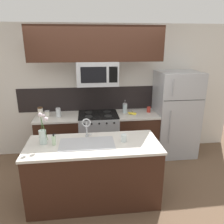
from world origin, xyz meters
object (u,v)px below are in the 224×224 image
(coffee_tin, at_px, (149,110))
(dish_soap_bottle, at_px, (54,140))
(storage_jar_short, at_px, (58,112))
(drinking_glass, at_px, (124,138))
(sink_faucet, at_px, (86,125))
(storage_jar_medium, at_px, (47,114))
(flower_vase, at_px, (43,134))
(banana_bunch, at_px, (132,113))
(stove_range, at_px, (99,136))
(french_press, at_px, (125,108))
(microwave, at_px, (97,73))
(storage_jar_tall, at_px, (41,112))
(refrigerator, at_px, (175,114))

(coffee_tin, distance_m, dish_soap_bottle, 2.12)
(storage_jar_short, bearing_deg, drinking_glass, -49.28)
(sink_faucet, bearing_deg, storage_jar_medium, 125.00)
(coffee_tin, bearing_deg, flower_vase, -146.29)
(banana_bunch, xyz_separation_m, coffee_tin, (0.36, 0.11, 0.03))
(stove_range, distance_m, coffee_tin, 1.14)
(french_press, bearing_deg, microwave, -171.40)
(sink_faucet, bearing_deg, coffee_tin, 41.40)
(storage_jar_tall, relative_size, coffee_tin, 1.69)
(refrigerator, relative_size, drinking_glass, 15.82)
(refrigerator, relative_size, sink_faucet, 5.63)
(storage_jar_short, height_order, flower_vase, flower_vase)
(sink_faucet, relative_size, drinking_glass, 2.81)
(storage_jar_tall, relative_size, french_press, 0.69)
(refrigerator, xyz_separation_m, sink_faucet, (-1.79, -1.07, 0.25))
(banana_bunch, height_order, coffee_tin, coffee_tin)
(stove_range, xyz_separation_m, storage_jar_medium, (-0.96, 0.00, 0.51))
(stove_range, bearing_deg, banana_bunch, -5.17)
(microwave, relative_size, storage_jar_tall, 4.01)
(banana_bunch, bearing_deg, sink_faucet, -131.96)
(sink_faucet, height_order, flower_vase, flower_vase)
(stove_range, bearing_deg, storage_jar_short, -178.00)
(banana_bunch, bearing_deg, drinking_glass, -107.41)
(french_press, xyz_separation_m, flower_vase, (-1.36, -1.24, 0.04))
(storage_jar_medium, bearing_deg, coffee_tin, 1.37)
(storage_jar_medium, height_order, dish_soap_bottle, dish_soap_bottle)
(storage_jar_tall, bearing_deg, french_press, 1.74)
(coffee_tin, relative_size, flower_vase, 0.24)
(storage_jar_short, xyz_separation_m, banana_bunch, (1.41, -0.03, -0.06))
(microwave, height_order, banana_bunch, microwave)
(storage_jar_tall, bearing_deg, coffee_tin, 1.07)
(french_press, height_order, sink_faucet, sink_faucet)
(storage_jar_medium, relative_size, coffee_tin, 1.07)
(refrigerator, bearing_deg, coffee_tin, 176.87)
(storage_jar_short, bearing_deg, storage_jar_tall, 173.58)
(microwave, bearing_deg, storage_jar_medium, 178.58)
(microwave, bearing_deg, storage_jar_tall, 178.31)
(drinking_glass, bearing_deg, storage_jar_tall, 137.73)
(stove_range, height_order, sink_faucet, sink_faucet)
(french_press, distance_m, dish_soap_bottle, 1.77)
(sink_faucet, bearing_deg, french_press, 55.50)
(banana_bunch, height_order, sink_faucet, sink_faucet)
(drinking_glass, bearing_deg, refrigerator, 44.59)
(storage_jar_tall, height_order, dish_soap_bottle, storage_jar_tall)
(flower_vase, bearing_deg, sink_faucet, 12.37)
(french_press, relative_size, flower_vase, 0.57)
(microwave, xyz_separation_m, banana_bunch, (0.66, -0.04, -0.78))
(dish_soap_bottle, bearing_deg, microwave, 60.80)
(stove_range, xyz_separation_m, storage_jar_short, (-0.75, -0.03, 0.53))
(stove_range, height_order, storage_jar_short, storage_jar_short)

